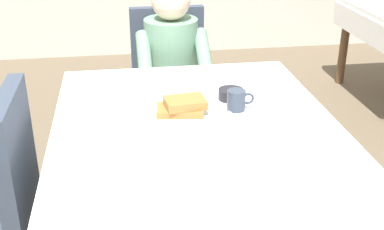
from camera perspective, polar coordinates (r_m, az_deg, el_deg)
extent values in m
cube|color=white|center=(1.87, 0.82, -2.48)|extent=(1.10, 1.50, 0.04)
cube|color=white|center=(2.60, -1.93, 2.93)|extent=(1.10, 0.01, 0.18)
cube|color=white|center=(1.92, -15.89, -6.44)|extent=(0.01, 1.50, 0.18)
cube|color=white|center=(2.08, 16.16, -4.02)|extent=(0.01, 1.50, 0.18)
cylinder|color=brown|center=(2.62, -11.89, -3.69)|extent=(0.07, 0.07, 0.70)
cylinder|color=brown|center=(2.72, 8.26, -2.31)|extent=(0.07, 0.07, 0.70)
cube|color=#384251|center=(2.96, -2.33, 1.85)|extent=(0.44, 0.44, 0.05)
cube|color=#384251|center=(3.05, -2.85, 7.89)|extent=(0.44, 0.06, 0.48)
cylinder|color=#2D2319|center=(2.92, 1.67, -3.38)|extent=(0.04, 0.04, 0.40)
cylinder|color=#2D2319|center=(2.88, -5.42, -3.87)|extent=(0.04, 0.04, 0.40)
cylinder|color=#2D2319|center=(3.23, 0.54, -0.40)|extent=(0.04, 0.04, 0.40)
cylinder|color=#2D2319|center=(3.20, -5.83, -0.81)|extent=(0.04, 0.04, 0.40)
cylinder|color=gray|center=(2.85, -2.38, 6.43)|extent=(0.30, 0.30, 0.46)
sphere|color=beige|center=(2.74, -2.45, 12.95)|extent=(0.21, 0.21, 0.21)
cylinder|color=gray|center=(2.72, 1.32, 7.07)|extent=(0.08, 0.29, 0.23)
cylinder|color=gray|center=(2.68, -5.48, 6.73)|extent=(0.08, 0.29, 0.23)
cylinder|color=#383D51|center=(2.87, -0.22, -3.27)|extent=(0.10, 0.10, 0.45)
cylinder|color=#383D51|center=(2.86, -3.41, -3.49)|extent=(0.10, 0.10, 0.45)
cube|color=#384251|center=(1.90, -19.57, -4.52)|extent=(0.06, 0.44, 0.48)
cylinder|color=white|center=(1.98, -1.03, 0.10)|extent=(0.28, 0.28, 0.02)
cube|color=#A36B33|center=(1.96, -1.38, 0.54)|extent=(0.20, 0.14, 0.03)
cube|color=#A36B33|center=(1.96, -0.79, 1.43)|extent=(0.17, 0.13, 0.03)
cylinder|color=#333D4C|center=(2.03, 5.09, 1.70)|extent=(0.08, 0.08, 0.08)
torus|color=#333D4C|center=(2.04, 6.46, 1.89)|extent=(0.05, 0.01, 0.05)
cylinder|color=black|center=(2.14, 4.49, 2.40)|extent=(0.11, 0.11, 0.04)
cone|color=silver|center=(2.04, -9.32, 1.40)|extent=(0.08, 0.08, 0.07)
cube|color=silver|center=(1.95, -6.47, -0.63)|extent=(0.02, 0.18, 0.00)
cube|color=silver|center=(2.00, 4.46, 0.07)|extent=(0.03, 0.20, 0.00)
cube|color=silver|center=(1.72, 1.29, -4.19)|extent=(0.15, 0.02, 0.00)
cube|color=white|center=(1.78, -10.20, -3.55)|extent=(0.18, 0.13, 0.01)
cube|color=white|center=(3.97, 19.17, 9.32)|extent=(0.01, 1.10, 0.18)
cylinder|color=brown|center=(4.48, 17.05, 7.79)|extent=(0.07, 0.07, 0.70)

